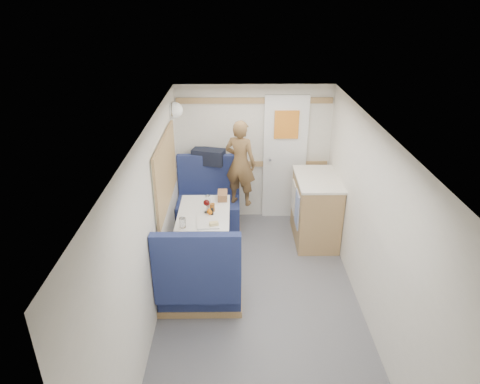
{
  "coord_description": "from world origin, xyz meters",
  "views": [
    {
      "loc": [
        -0.26,
        -3.58,
        3.15
      ],
      "look_at": [
        -0.21,
        0.9,
        1.03
      ],
      "focal_mm": 32.0,
      "sensor_mm": 36.0,
      "label": 1
    }
  ],
  "objects_px": {
    "dinette_table": "(204,223)",
    "person": "(240,163)",
    "pepper_grinder": "(212,212)",
    "beer_glass": "(212,207)",
    "salt_grinder": "(208,207)",
    "bread_loaf": "(222,195)",
    "orange_fruit": "(210,211)",
    "duffel_bag": "(209,157)",
    "bench_far": "(209,209)",
    "galley_counter": "(315,209)",
    "dome_light": "(175,110)",
    "wine_glass": "(206,203)",
    "cheese_block": "(214,224)",
    "tumbler_right": "(208,200)",
    "tray": "(208,222)",
    "tumbler_left": "(182,223)",
    "bench_near": "(200,284)"
  },
  "relations": [
    {
      "from": "dome_light",
      "to": "tumbler_left",
      "type": "distance_m",
      "value": 1.57
    },
    {
      "from": "dinette_table",
      "to": "bench_far",
      "type": "relative_size",
      "value": 0.88
    },
    {
      "from": "dinette_table",
      "to": "galley_counter",
      "type": "relative_size",
      "value": 1.0
    },
    {
      "from": "tumbler_right",
      "to": "pepper_grinder",
      "type": "relative_size",
      "value": 1.13
    },
    {
      "from": "galley_counter",
      "to": "pepper_grinder",
      "type": "xyz_separation_m",
      "value": [
        -1.36,
        -0.65,
        0.3
      ]
    },
    {
      "from": "galley_counter",
      "to": "beer_glass",
      "type": "height_order",
      "value": "galley_counter"
    },
    {
      "from": "tumbler_right",
      "to": "pepper_grinder",
      "type": "distance_m",
      "value": 0.33
    },
    {
      "from": "cheese_block",
      "to": "bread_loaf",
      "type": "height_order",
      "value": "bread_loaf"
    },
    {
      "from": "bench_near",
      "to": "tumbler_left",
      "type": "relative_size",
      "value": 8.96
    },
    {
      "from": "wine_glass",
      "to": "beer_glass",
      "type": "relative_size",
      "value": 1.69
    },
    {
      "from": "dome_light",
      "to": "wine_glass",
      "type": "bearing_deg",
      "value": -63.82
    },
    {
      "from": "tray",
      "to": "cheese_block",
      "type": "xyz_separation_m",
      "value": [
        0.07,
        -0.09,
        0.03
      ]
    },
    {
      "from": "orange_fruit",
      "to": "bread_loaf",
      "type": "relative_size",
      "value": 0.33
    },
    {
      "from": "tumbler_right",
      "to": "beer_glass",
      "type": "height_order",
      "value": "tumbler_right"
    },
    {
      "from": "bench_far",
      "to": "galley_counter",
      "type": "bearing_deg",
      "value": -12.1
    },
    {
      "from": "wine_glass",
      "to": "orange_fruit",
      "type": "bearing_deg",
      "value": -60.68
    },
    {
      "from": "dinette_table",
      "to": "dome_light",
      "type": "bearing_deg",
      "value": 114.65
    },
    {
      "from": "pepper_grinder",
      "to": "beer_glass",
      "type": "bearing_deg",
      "value": 91.69
    },
    {
      "from": "tray",
      "to": "dome_light",
      "type": "bearing_deg",
      "value": 112.14
    },
    {
      "from": "pepper_grinder",
      "to": "salt_grinder",
      "type": "relative_size",
      "value": 1.12
    },
    {
      "from": "cheese_block",
      "to": "tumbler_right",
      "type": "relative_size",
      "value": 0.92
    },
    {
      "from": "duffel_bag",
      "to": "tray",
      "type": "height_order",
      "value": "duffel_bag"
    },
    {
      "from": "bench_far",
      "to": "wine_glass",
      "type": "height_order",
      "value": "bench_far"
    },
    {
      "from": "wine_glass",
      "to": "tray",
      "type": "bearing_deg",
      "value": -83.58
    },
    {
      "from": "dinette_table",
      "to": "tumbler_left",
      "type": "xyz_separation_m",
      "value": [
        -0.21,
        -0.38,
        0.21
      ]
    },
    {
      "from": "duffel_bag",
      "to": "bread_loaf",
      "type": "bearing_deg",
      "value": -58.59
    },
    {
      "from": "person",
      "to": "bread_loaf",
      "type": "xyz_separation_m",
      "value": [
        -0.23,
        -0.42,
        -0.28
      ]
    },
    {
      "from": "tray",
      "to": "tumbler_right",
      "type": "xyz_separation_m",
      "value": [
        -0.03,
        0.48,
        0.05
      ]
    },
    {
      "from": "beer_glass",
      "to": "tumbler_right",
      "type": "bearing_deg",
      "value": 107.29
    },
    {
      "from": "tumbler_right",
      "to": "orange_fruit",
      "type": "bearing_deg",
      "value": -82.22
    },
    {
      "from": "duffel_bag",
      "to": "bench_far",
      "type": "bearing_deg",
      "value": -74.94
    },
    {
      "from": "orange_fruit",
      "to": "tumbler_right",
      "type": "height_order",
      "value": "tumbler_right"
    },
    {
      "from": "bench_far",
      "to": "salt_grinder",
      "type": "relative_size",
      "value": 12.28
    },
    {
      "from": "dinette_table",
      "to": "person",
      "type": "height_order",
      "value": "person"
    },
    {
      "from": "cheese_block",
      "to": "dome_light",
      "type": "bearing_deg",
      "value": 113.66
    },
    {
      "from": "salt_grinder",
      "to": "bread_loaf",
      "type": "height_order",
      "value": "bread_loaf"
    },
    {
      "from": "tumbler_left",
      "to": "beer_glass",
      "type": "relative_size",
      "value": 1.18
    },
    {
      "from": "dome_light",
      "to": "salt_grinder",
      "type": "xyz_separation_m",
      "value": [
        0.44,
        -0.81,
        -0.99
      ]
    },
    {
      "from": "wine_glass",
      "to": "bread_loaf",
      "type": "bearing_deg",
      "value": 64.02
    },
    {
      "from": "dome_light",
      "to": "person",
      "type": "xyz_separation_m",
      "value": [
        0.84,
        -0.08,
        -0.71
      ]
    },
    {
      "from": "orange_fruit",
      "to": "cheese_block",
      "type": "xyz_separation_m",
      "value": [
        0.06,
        -0.26,
        -0.02
      ]
    },
    {
      "from": "dome_light",
      "to": "galley_counter",
      "type": "distance_m",
      "value": 2.28
    },
    {
      "from": "person",
      "to": "pepper_grinder",
      "type": "relative_size",
      "value": 12.35
    },
    {
      "from": "dome_light",
      "to": "pepper_grinder",
      "type": "height_order",
      "value": "dome_light"
    },
    {
      "from": "duffel_bag",
      "to": "tumbler_left",
      "type": "height_order",
      "value": "duffel_bag"
    },
    {
      "from": "galley_counter",
      "to": "duffel_bag",
      "type": "distance_m",
      "value": 1.66
    },
    {
      "from": "bench_near",
      "to": "duffel_bag",
      "type": "xyz_separation_m",
      "value": [
        0.0,
        1.98,
        0.71
      ]
    },
    {
      "from": "bench_near",
      "to": "salt_grinder",
      "type": "xyz_separation_m",
      "value": [
        0.05,
        0.9,
        0.46
      ]
    },
    {
      "from": "person",
      "to": "tray",
      "type": "relative_size",
      "value": 3.61
    },
    {
      "from": "galley_counter",
      "to": "dome_light",
      "type": "bearing_deg",
      "value": 170.82
    }
  ]
}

